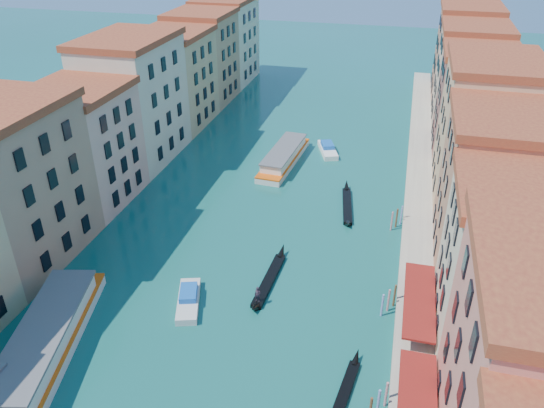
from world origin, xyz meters
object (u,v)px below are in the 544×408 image
Objects in this scene: vaporetto_far at (284,156)px; gondola_right at (343,396)px; vaporetto_near at (46,342)px; gondola_fore at (269,279)px.

gondola_right is (16.75, -47.84, -0.80)m from vaporetto_far.
gondola_fore is (18.46, 16.56, -1.06)m from vaporetto_near.
gondola_fore is at bearing 133.62° from gondola_right.
vaporetto_far is at bearing 102.57° from gondola_fore.
gondola_fore is at bearing 28.13° from vaporetto_near.
vaporetto_far is at bearing 116.94° from gondola_right.
vaporetto_near is 24.82m from gondola_fore.
gondola_fore reaches higher than gondola_right.
vaporetto_near is 1.72× the size of gondola_fore.
vaporetto_far is 1.38× the size of gondola_fore.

